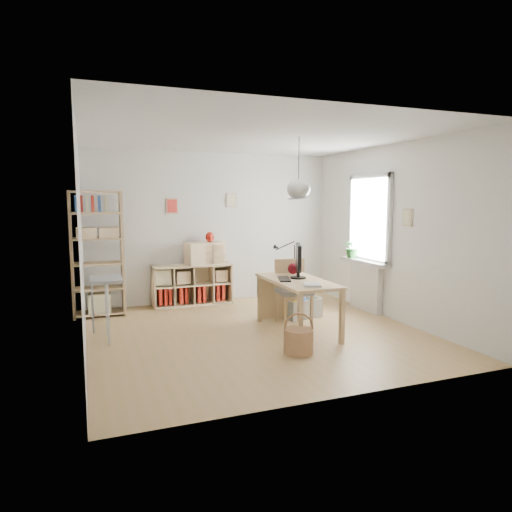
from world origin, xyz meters
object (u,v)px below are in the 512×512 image
object	(u,v)px
desk	(297,286)
tall_bookshelf	(97,249)
cube_shelf	(191,288)
chair	(293,287)
monitor	(298,259)
drawer_chest	(205,253)
storage_chest	(298,303)

from	to	relation	value
desk	tall_bookshelf	world-z (taller)	tall_bookshelf
desk	cube_shelf	size ratio (longest dim) A/B	1.07
desk	chair	distance (m)	0.48
monitor	desk	bearing A→B (deg)	-98.81
monitor	drawer_chest	xyz separation A→B (m)	(-0.83, 2.10, -0.11)
cube_shelf	monitor	world-z (taller)	monitor
storage_chest	desk	bearing A→B (deg)	-128.96
desk	tall_bookshelf	size ratio (longest dim) A/B	0.75
desk	chair	world-z (taller)	chair
tall_bookshelf	storage_chest	bearing A→B (deg)	-21.00
drawer_chest	monitor	bearing A→B (deg)	-80.84
desk	storage_chest	bearing A→B (deg)	63.11
desk	monitor	bearing A→B (deg)	58.70
monitor	drawer_chest	bearing A→B (deg)	134.04
tall_bookshelf	chair	xyz separation A→B (m)	(2.72, -1.50, -0.54)
tall_bookshelf	storage_chest	world-z (taller)	tall_bookshelf
chair	cube_shelf	bearing A→B (deg)	128.35
tall_bookshelf	desk	bearing A→B (deg)	-37.01
monitor	drawer_chest	size ratio (longest dim) A/B	0.79
desk	monitor	xyz separation A→B (m)	(0.06, 0.09, 0.37)
cube_shelf	drawer_chest	world-z (taller)	drawer_chest
cube_shelf	drawer_chest	bearing A→B (deg)	-9.33
monitor	drawer_chest	distance (m)	2.26
cube_shelf	tall_bookshelf	size ratio (longest dim) A/B	0.70
chair	drawer_chest	distance (m)	2.00
storage_chest	monitor	distance (m)	1.14
cube_shelf	chair	xyz separation A→B (m)	(1.16, -1.78, 0.25)
tall_bookshelf	monitor	world-z (taller)	tall_bookshelf
chair	drawer_chest	xyz separation A→B (m)	(-0.91, 1.74, 0.36)
tall_bookshelf	drawer_chest	size ratio (longest dim) A/B	2.95
chair	drawer_chest	size ratio (longest dim) A/B	1.42
chair	monitor	distance (m)	0.60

